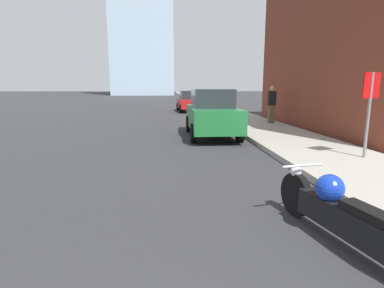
{
  "coord_description": "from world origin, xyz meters",
  "views": [
    {
      "loc": [
        0.83,
        0.87,
        1.81
      ],
      "look_at": [
        1.31,
        7.34,
        0.6
      ],
      "focal_mm": 28.0,
      "sensor_mm": 36.0,
      "label": 1
    }
  ],
  "objects_px": {
    "parked_car_green": "(212,113)",
    "parked_car_red": "(189,101)",
    "stop_sign": "(370,100)",
    "pedestrian": "(272,104)",
    "motorcycle": "(343,214)"
  },
  "relations": [
    {
      "from": "stop_sign",
      "to": "pedestrian",
      "type": "bearing_deg",
      "value": 88.68
    },
    {
      "from": "motorcycle",
      "to": "parked_car_red",
      "type": "relative_size",
      "value": 0.58
    },
    {
      "from": "motorcycle",
      "to": "stop_sign",
      "type": "bearing_deg",
      "value": 41.76
    },
    {
      "from": "stop_sign",
      "to": "motorcycle",
      "type": "bearing_deg",
      "value": -126.6
    },
    {
      "from": "parked_car_red",
      "to": "motorcycle",
      "type": "bearing_deg",
      "value": -92.24
    },
    {
      "from": "motorcycle",
      "to": "pedestrian",
      "type": "height_order",
      "value": "pedestrian"
    },
    {
      "from": "motorcycle",
      "to": "stop_sign",
      "type": "relative_size",
      "value": 1.21
    },
    {
      "from": "motorcycle",
      "to": "pedestrian",
      "type": "bearing_deg",
      "value": 63.56
    },
    {
      "from": "parked_car_green",
      "to": "stop_sign",
      "type": "xyz_separation_m",
      "value": [
        3.15,
        -4.43,
        0.65
      ]
    },
    {
      "from": "parked_car_green",
      "to": "parked_car_red",
      "type": "distance_m",
      "value": 12.54
    },
    {
      "from": "stop_sign",
      "to": "pedestrian",
      "type": "xyz_separation_m",
      "value": [
        0.17,
        7.36,
        -0.46
      ]
    },
    {
      "from": "parked_car_green",
      "to": "parked_car_red",
      "type": "height_order",
      "value": "parked_car_green"
    },
    {
      "from": "parked_car_red",
      "to": "stop_sign",
      "type": "distance_m",
      "value": 17.28
    },
    {
      "from": "motorcycle",
      "to": "parked_car_red",
      "type": "bearing_deg",
      "value": 79.53
    },
    {
      "from": "motorcycle",
      "to": "stop_sign",
      "type": "distance_m",
      "value": 4.77
    }
  ]
}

